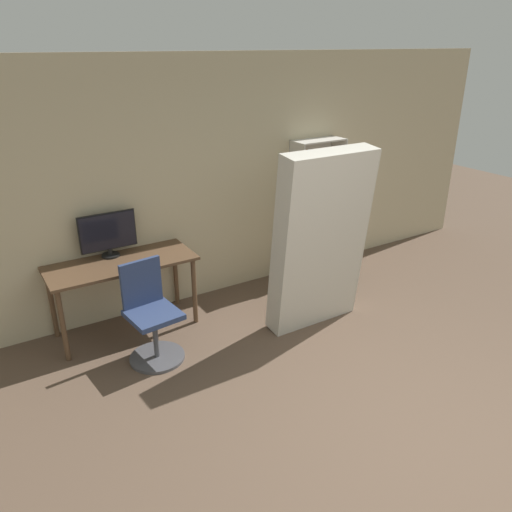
% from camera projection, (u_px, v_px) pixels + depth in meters
% --- Properties ---
extents(ground_plane, '(16.00, 16.00, 0.00)m').
position_uv_depth(ground_plane, '(437.00, 455.00, 3.65)').
color(ground_plane, brown).
extents(wall_back, '(8.00, 0.06, 2.70)m').
position_uv_depth(wall_back, '(222.00, 179.00, 5.64)').
color(wall_back, '#C6B793').
rests_on(wall_back, ground).
extents(desk, '(1.45, 0.61, 0.77)m').
position_uv_depth(desk, '(122.00, 271.00, 4.99)').
color(desk, brown).
rests_on(desk, ground).
extents(monitor, '(0.57, 0.18, 0.46)m').
position_uv_depth(monitor, '(108.00, 233.00, 4.99)').
color(monitor, black).
rests_on(monitor, desk).
extents(office_chair, '(0.52, 0.52, 0.95)m').
position_uv_depth(office_chair, '(151.00, 320.00, 4.65)').
color(office_chair, '#4C4C51').
rests_on(office_chair, ground).
extents(bookshelf, '(0.65, 0.30, 1.71)m').
position_uv_depth(bookshelf, '(310.00, 211.00, 6.28)').
color(bookshelf, beige).
rests_on(bookshelf, ground).
extents(mattress_near, '(1.02, 0.44, 1.88)m').
position_uv_depth(mattress_near, '(321.00, 241.00, 5.01)').
color(mattress_near, beige).
rests_on(mattress_near, ground).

